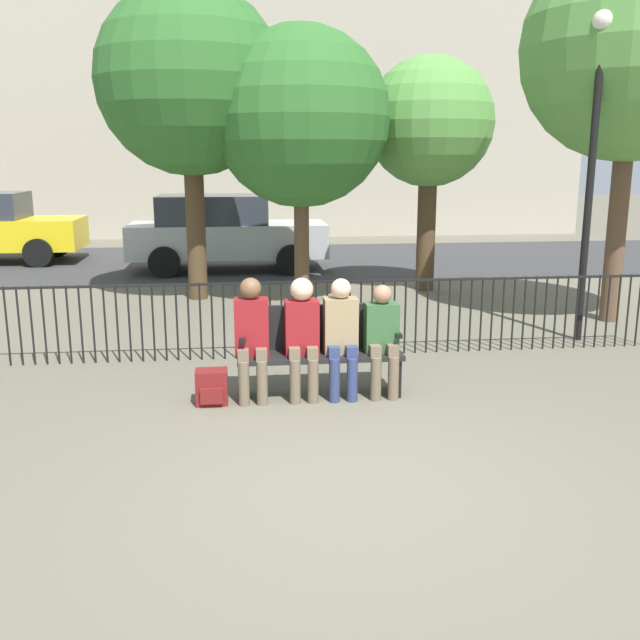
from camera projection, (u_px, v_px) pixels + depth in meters
The scene contains 15 objects.
ground_plane at pixel (352, 486), 5.35m from camera, with size 80.00×80.00×0.00m, color #605B4C.
park_bench at pixel (319, 347), 7.36m from camera, with size 1.69×0.45×0.92m.
seated_person_0 at pixel (252, 333), 7.11m from camera, with size 0.34×0.39×1.25m.
seated_person_1 at pixel (302, 331), 7.17m from camera, with size 0.34×0.39×1.24m.
seated_person_2 at pixel (341, 332), 7.22m from camera, with size 0.34×0.39×1.23m.
seated_person_3 at pixel (382, 334), 7.27m from camera, with size 0.34×0.39×1.15m.
backpack at pixel (212, 387), 7.10m from camera, with size 0.32×0.27×0.35m.
fence_railing at pixel (305, 312), 8.71m from camera, with size 9.01×0.03×0.95m.
tree_0 at pixel (430, 124), 12.61m from camera, with size 2.28×2.28×4.16m.
tree_1 at pixel (301, 118), 11.55m from camera, with size 2.90×2.90×4.49m.
tree_2 at pixel (190, 82), 11.64m from camera, with size 3.09×3.09×5.18m.
tree_3 at pixel (633, 49), 9.91m from camera, with size 3.12×3.12×5.45m.
lamp_post at pixel (594, 133), 9.03m from camera, with size 0.28×0.28×4.18m.
street_surface at pixel (272, 260), 16.96m from camera, with size 24.00×6.00×0.01m.
parked_car_0 at pixel (224, 231), 15.36m from camera, with size 4.20×1.94×1.62m.
Camera 1 is at (-0.81, -4.87, 2.41)m, focal length 40.00 mm.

